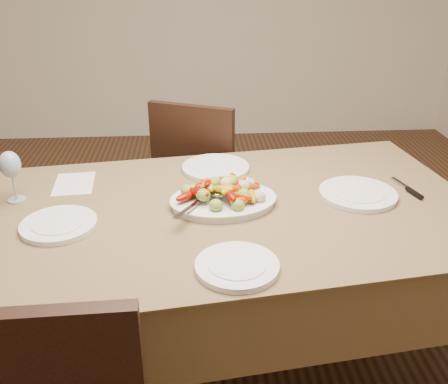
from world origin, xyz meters
The scene contains 13 objects.
floor centered at (0.00, 0.00, 0.00)m, with size 6.00×6.00×0.00m, color #3C2212.
dining_table centered at (0.23, 0.05, 0.38)m, with size 1.84×1.04×0.76m, color brown.
chair_far centered at (0.19, 0.88, 0.47)m, with size 0.42×0.42×0.95m, color black, non-canonical shape.
serving_platter centered at (0.22, 0.07, 0.77)m, with size 0.37×0.28×0.02m, color white.
roasted_vegetables centered at (0.22, 0.07, 0.83)m, with size 0.31×0.21×0.09m, color #7A0A02, non-canonical shape.
serving_spoon centered at (0.16, 0.03, 0.81)m, with size 0.28×0.06×0.03m, color #9EA0A8, non-canonical shape.
plate_left centered at (-0.33, -0.05, 0.77)m, with size 0.25×0.25×0.02m, color white.
plate_right centered at (0.73, 0.11, 0.77)m, with size 0.29×0.29×0.02m, color white.
plate_far centered at (0.21, 0.39, 0.77)m, with size 0.28×0.28×0.02m, color white.
plate_near centered at (0.24, -0.33, 0.77)m, with size 0.25×0.25×0.02m, color white.
wine_glass centered at (-0.53, 0.16, 0.86)m, with size 0.08×0.08×0.20m, color #8C99A5, non-canonical shape.
menu_card centered at (-0.35, 0.29, 0.76)m, with size 0.15×0.21×0.00m, color silver.
table_knife centered at (0.94, 0.15, 0.76)m, with size 0.02×0.20×0.01m, color #9EA0A8, non-canonical shape.
Camera 1 is at (0.12, -1.53, 1.59)m, focal length 40.00 mm.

